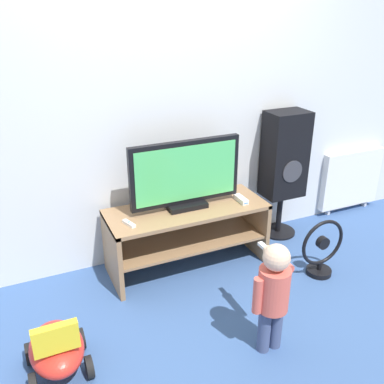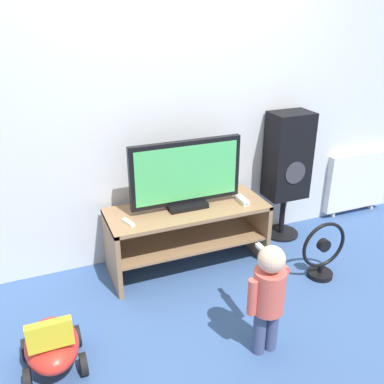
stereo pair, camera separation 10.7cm
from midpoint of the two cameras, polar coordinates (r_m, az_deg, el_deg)
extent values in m
plane|color=#38568C|center=(3.47, 0.13, -11.72)|extent=(16.00, 16.00, 0.00)
cube|color=silver|center=(3.43, -3.92, 11.71)|extent=(10.00, 0.06, 2.60)
cube|color=#93704C|center=(3.40, -1.59, -2.34)|extent=(1.29, 0.50, 0.03)
cube|color=#93704C|center=(3.53, -1.54, -6.39)|extent=(1.25, 0.46, 0.02)
cube|color=#93704C|center=(3.37, -11.50, -8.08)|extent=(0.04, 0.50, 0.53)
cube|color=#93704C|center=(3.77, 7.25, -4.03)|extent=(0.04, 0.50, 0.53)
cube|color=black|center=(3.41, -1.76, -1.65)|extent=(0.31, 0.20, 0.04)
cube|color=black|center=(3.30, -1.82, 2.64)|extent=(0.90, 0.05, 0.51)
cube|color=#4CBF66|center=(3.27, -1.63, 2.47)|extent=(0.83, 0.01, 0.44)
cube|color=white|center=(3.51, 5.68, -0.98)|extent=(0.05, 0.16, 0.04)
cube|color=#3F8CE5|center=(3.44, 6.35, -1.51)|extent=(0.03, 0.00, 0.01)
cube|color=white|center=(3.18, -9.37, -4.18)|extent=(0.07, 0.13, 0.02)
cylinder|color=#337FD8|center=(3.17, -9.38, -3.97)|extent=(0.01, 0.01, 0.00)
cylinder|color=#3F4C72|center=(2.83, 8.47, -17.75)|extent=(0.08, 0.08, 0.31)
cylinder|color=#3F4C72|center=(2.87, 10.01, -17.20)|extent=(0.08, 0.08, 0.31)
cylinder|color=#D1594C|center=(2.66, 9.67, -12.67)|extent=(0.19, 0.19, 0.28)
sphere|color=beige|center=(2.54, 10.02, -8.62)|extent=(0.16, 0.16, 0.16)
cylinder|color=#D1594C|center=(2.62, 7.56, -13.54)|extent=(0.06, 0.06, 0.24)
cylinder|color=#D1594C|center=(2.73, 10.43, -8.91)|extent=(0.06, 0.24, 0.06)
sphere|color=beige|center=(2.82, 9.08, -7.74)|extent=(0.07, 0.07, 0.07)
cube|color=white|center=(2.84, 8.64, -7.37)|extent=(0.03, 0.13, 0.02)
cylinder|color=black|center=(4.20, 10.62, -5.17)|extent=(0.33, 0.33, 0.02)
cylinder|color=black|center=(4.11, 10.82, -2.85)|extent=(0.05, 0.05, 0.40)
cube|color=black|center=(3.89, 11.48, 4.92)|extent=(0.36, 0.26, 0.78)
cylinder|color=#38383D|center=(3.83, 12.47, 2.67)|extent=(0.20, 0.01, 0.20)
cylinder|color=black|center=(3.68, 15.72, -10.13)|extent=(0.20, 0.20, 0.04)
cylinder|color=black|center=(3.65, 15.81, -9.45)|extent=(0.04, 0.04, 0.06)
torus|color=black|center=(3.54, 16.20, -6.51)|extent=(0.40, 0.03, 0.40)
cylinder|color=black|center=(3.54, 16.20, -6.51)|extent=(0.10, 0.05, 0.10)
ellipsoid|color=red|center=(2.81, -18.71, -19.13)|extent=(0.31, 0.46, 0.19)
cube|color=yellow|center=(2.60, -18.89, -18.02)|extent=(0.25, 0.05, 0.17)
cylinder|color=black|center=(2.97, -21.92, -19.40)|extent=(0.04, 0.13, 0.13)
cylinder|color=black|center=(2.97, -15.64, -18.32)|extent=(0.04, 0.13, 0.13)
cylinder|color=black|center=(2.79, -14.68, -21.65)|extent=(0.04, 0.13, 0.13)
cube|color=white|center=(4.69, 19.80, 1.68)|extent=(0.72, 0.08, 0.60)
cube|color=silver|center=(4.66, 16.99, -2.51)|extent=(0.03, 0.05, 0.06)
cube|color=silver|center=(4.99, 21.39, -1.39)|extent=(0.03, 0.05, 0.06)
camera|label=1|loc=(0.05, -90.95, -0.42)|focal=40.00mm
camera|label=2|loc=(0.05, 89.05, 0.42)|focal=40.00mm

